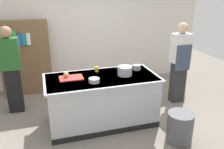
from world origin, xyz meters
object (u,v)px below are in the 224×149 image
Objects in this scene: onion at (66,75)px; juice_cup at (97,69)px; stock_pot at (125,71)px; bookshelf at (25,58)px; person_chef at (180,61)px; mixing_bowl at (94,80)px; person_guest at (11,68)px; sauce_pan at (137,67)px; trash_bin at (180,127)px.

onion reaches higher than juice_cup.
stock_pot is 2.53m from bookshelf.
mixing_bowl is at bearing 88.35° from person_chef.
stock_pot is at bearing -46.00° from bookshelf.
juice_cup is at bearing -48.85° from bookshelf.
juice_cup is 1.67m from person_guest.
juice_cup is 2.01m from bookshelf.
person_chef and person_guest have the same top height.
juice_cup is (-0.44, 0.31, -0.03)m from stock_pot.
juice_cup is at bearing 85.47° from person_guest.
stock_pot is at bearing -8.06° from onion.
bookshelf is (-1.32, 1.51, -0.10)m from juice_cup.
onion is at bearing -177.15° from sauce_pan.
stock_pot is 1.43m from person_chef.
bookshelf reaches higher than stock_pot.
stock_pot reaches higher than sauce_pan.
mixing_bowl is at bearing -162.99° from stock_pot.
sauce_pan is 1.20× the size of mixing_bowl.
juice_cup is 0.06× the size of person_guest.
bookshelf reaches higher than trash_bin.
onion is 2.08m from trash_bin.
mixing_bowl is 1.58m from trash_bin.
juice_cup is at bearing 144.66° from stock_pot.
stock_pot is 2.20m from person_guest.
onion reaches higher than trash_bin.
trash_bin is at bearing 72.51° from person_guest.
mixing_bowl is at bearing -59.97° from bookshelf.
onion is 0.60m from juice_cup.
onion reaches higher than sauce_pan.
person_guest is (-1.98, 0.95, -0.07)m from stock_pot.
stock_pot is at bearing -146.51° from sauce_pan.
person_chef reaches higher than sauce_pan.
juice_cup reaches higher than sauce_pan.
person_guest is (-0.96, 0.81, -0.06)m from onion.
sauce_pan is at bearing 90.14° from person_guest.
onion is 2.40m from person_chef.
stock_pot is at bearing -35.34° from juice_cup.
trash_bin is at bearing -30.52° from mixing_bowl.
person_chef is 1.00× the size of person_guest.
trash_bin is 0.30× the size of bookshelf.
bookshelf is (-1.16, 2.00, -0.08)m from mixing_bowl.
onion is 0.05× the size of person_chef.
person_chef is (0.74, 1.31, 0.66)m from trash_bin.
trash_bin is 3.27m from person_guest.
juice_cup is at bearing 131.22° from trash_bin.
mixing_bowl is (0.42, -0.33, -0.03)m from onion.
sauce_pan is 2.17× the size of juice_cup.
person_chef reaches higher than bookshelf.
trash_bin is at bearing -32.58° from onion.
mixing_bowl is (-0.92, -0.39, -0.01)m from sauce_pan.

